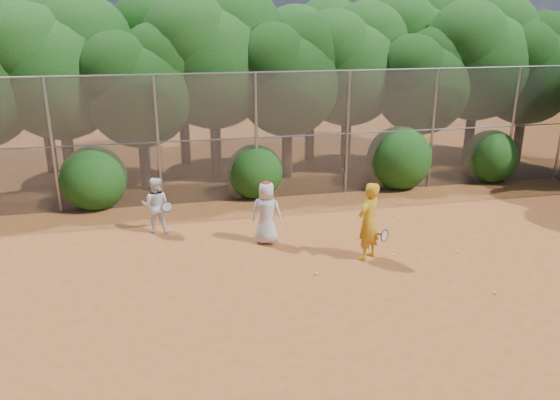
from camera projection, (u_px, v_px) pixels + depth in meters
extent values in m
plane|color=brown|center=(347.00, 278.00, 12.33)|extent=(80.00, 80.00, 0.00)
cylinder|color=gray|center=(53.00, 147.00, 15.82)|extent=(0.09, 0.09, 4.00)
cylinder|color=gray|center=(158.00, 142.00, 16.43)|extent=(0.09, 0.09, 4.00)
cylinder|color=gray|center=(256.00, 138.00, 17.03)|extent=(0.09, 0.09, 4.00)
cylinder|color=gray|center=(347.00, 133.00, 17.64)|extent=(0.09, 0.09, 4.00)
cylinder|color=gray|center=(433.00, 130.00, 18.25)|extent=(0.09, 0.09, 4.00)
cylinder|color=gray|center=(512.00, 126.00, 18.85)|extent=(0.09, 0.09, 4.00)
cylinder|color=gray|center=(288.00, 72.00, 16.59)|extent=(20.00, 0.05, 0.05)
cylinder|color=gray|center=(287.00, 136.00, 17.24)|extent=(20.00, 0.04, 0.04)
cube|color=slate|center=(287.00, 136.00, 17.24)|extent=(20.00, 0.02, 4.00)
cylinder|color=black|center=(68.00, 152.00, 18.37)|extent=(0.38, 0.38, 2.52)
sphere|color=#134110|center=(59.00, 77.00, 17.58)|extent=(4.03, 4.03, 4.03)
sphere|color=#134110|center=(83.00, 44.00, 17.79)|extent=(3.23, 3.23, 3.23)
sphere|color=#134110|center=(30.00, 52.00, 16.90)|extent=(3.02, 3.02, 3.02)
cylinder|color=black|center=(145.00, 158.00, 18.29)|extent=(0.36, 0.36, 2.17)
sphere|color=black|center=(139.00, 94.00, 17.60)|extent=(3.47, 3.47, 3.47)
sphere|color=black|center=(159.00, 65.00, 17.79)|extent=(2.78, 2.78, 2.78)
sphere|color=black|center=(117.00, 73.00, 17.02)|extent=(2.60, 2.60, 2.60)
cylinder|color=black|center=(216.00, 141.00, 19.64)|extent=(0.39, 0.39, 2.66)
sphere|color=#134110|center=(213.00, 67.00, 18.80)|extent=(4.26, 4.26, 4.26)
sphere|color=#134110|center=(235.00, 34.00, 19.03)|extent=(3.40, 3.40, 3.40)
sphere|color=#134110|center=(190.00, 42.00, 18.08)|extent=(3.19, 3.19, 3.19)
cylinder|color=black|center=(287.00, 147.00, 19.65)|extent=(0.37, 0.37, 2.27)
sphere|color=black|center=(287.00, 84.00, 18.93)|extent=(3.64, 3.64, 3.64)
sphere|color=black|center=(305.00, 56.00, 19.13)|extent=(2.91, 2.91, 2.91)
sphere|color=black|center=(271.00, 63.00, 18.32)|extent=(2.73, 2.73, 2.73)
cylinder|color=black|center=(346.00, 137.00, 20.87)|extent=(0.38, 0.38, 2.45)
sphere|color=#134110|center=(348.00, 73.00, 20.10)|extent=(3.92, 3.92, 3.92)
sphere|color=#134110|center=(366.00, 44.00, 20.30)|extent=(3.14, 3.14, 3.14)
sphere|color=#134110|center=(334.00, 51.00, 19.43)|extent=(2.94, 2.94, 2.94)
cylinder|color=black|center=(418.00, 144.00, 20.50)|extent=(0.36, 0.36, 2.10)
sphere|color=black|center=(422.00, 88.00, 19.84)|extent=(3.36, 3.36, 3.36)
sphere|color=black|center=(437.00, 64.00, 20.02)|extent=(2.69, 2.69, 2.69)
sphere|color=black|center=(412.00, 70.00, 19.27)|extent=(2.52, 2.52, 2.52)
cylinder|color=black|center=(470.00, 131.00, 21.48)|extent=(0.39, 0.39, 2.59)
sphere|color=#134110|center=(477.00, 65.00, 20.67)|extent=(4.14, 4.14, 4.14)
sphere|color=#134110|center=(494.00, 36.00, 20.89)|extent=(3.32, 3.32, 3.32)
sphere|color=#134110|center=(467.00, 43.00, 19.97)|extent=(3.11, 3.11, 3.11)
cylinder|color=black|center=(519.00, 134.00, 21.65)|extent=(0.37, 0.37, 2.31)
sphere|color=black|center=(527.00, 76.00, 20.93)|extent=(3.70, 3.70, 3.70)
sphere|color=black|center=(542.00, 50.00, 21.12)|extent=(2.96, 2.96, 2.96)
sphere|color=black|center=(520.00, 57.00, 20.30)|extent=(2.77, 2.77, 2.77)
cylinder|color=black|center=(49.00, 138.00, 20.28)|extent=(0.39, 0.39, 2.62)
sphere|color=#134110|center=(39.00, 67.00, 19.46)|extent=(4.20, 4.20, 4.20)
sphere|color=#134110|center=(62.00, 36.00, 19.68)|extent=(3.36, 3.36, 3.36)
sphere|color=#134110|center=(11.00, 43.00, 18.75)|extent=(3.15, 3.15, 3.15)
cylinder|color=black|center=(184.00, 129.00, 21.45)|extent=(0.40, 0.40, 2.80)
sphere|color=#134110|center=(180.00, 57.00, 20.57)|extent=(4.48, 4.48, 4.48)
sphere|color=#134110|center=(202.00, 25.00, 20.80)|extent=(3.58, 3.58, 3.58)
sphere|color=#134110|center=(157.00, 32.00, 19.81)|extent=(3.36, 3.36, 3.36)
cylinder|color=black|center=(310.00, 129.00, 22.13)|extent=(0.38, 0.38, 2.52)
sphere|color=#134110|center=(311.00, 66.00, 21.34)|extent=(4.03, 4.03, 4.03)
sphere|color=#134110|center=(328.00, 39.00, 21.55)|extent=(3.23, 3.23, 3.23)
sphere|color=#134110|center=(295.00, 46.00, 20.66)|extent=(3.02, 3.02, 3.02)
cylinder|color=black|center=(406.00, 119.00, 23.56)|extent=(0.40, 0.40, 2.73)
sphere|color=#134110|center=(411.00, 56.00, 22.71)|extent=(4.37, 4.37, 4.37)
sphere|color=#134110|center=(428.00, 28.00, 22.94)|extent=(3.49, 3.49, 3.49)
sphere|color=#134110|center=(399.00, 34.00, 21.97)|extent=(3.28, 3.28, 3.28)
sphere|color=#134110|center=(93.00, 175.00, 16.62)|extent=(2.00, 2.00, 2.00)
sphere|color=#134110|center=(255.00, 169.00, 17.66)|extent=(1.80, 1.80, 1.80)
sphere|color=#134110|center=(399.00, 155.00, 18.61)|extent=(2.20, 2.20, 2.20)
sphere|color=#134110|center=(491.00, 154.00, 19.36)|extent=(1.90, 1.90, 1.90)
imported|color=#C68E17|center=(368.00, 221.00, 13.00)|extent=(0.84, 0.79, 1.93)
torus|color=black|center=(385.00, 235.00, 12.99)|extent=(0.28, 0.20, 0.30)
cylinder|color=black|center=(377.00, 233.00, 13.14)|extent=(0.18, 0.25, 0.05)
imported|color=silver|center=(266.00, 213.00, 13.97)|extent=(0.95, 0.82, 1.65)
ellipsoid|color=red|center=(266.00, 184.00, 13.72)|extent=(0.22, 0.22, 0.13)
sphere|color=#CBF12B|center=(280.00, 214.00, 13.84)|extent=(0.07, 0.07, 0.07)
imported|color=white|center=(155.00, 205.00, 14.70)|extent=(0.85, 0.72, 1.54)
torus|color=black|center=(167.00, 207.00, 14.48)|extent=(0.32, 0.24, 0.24)
cylinder|color=black|center=(168.00, 210.00, 14.68)|extent=(0.05, 0.23, 0.21)
sphere|color=#CBF12B|center=(393.00, 255.00, 13.42)|extent=(0.07, 0.07, 0.07)
sphere|color=#CBF12B|center=(399.00, 218.00, 15.84)|extent=(0.07, 0.07, 0.07)
sphere|color=#CBF12B|center=(495.00, 293.00, 11.58)|extent=(0.07, 0.07, 0.07)
sphere|color=#CBF12B|center=(458.00, 252.00, 13.60)|extent=(0.07, 0.07, 0.07)
sphere|color=#CBF12B|center=(316.00, 274.00, 12.44)|extent=(0.07, 0.07, 0.07)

